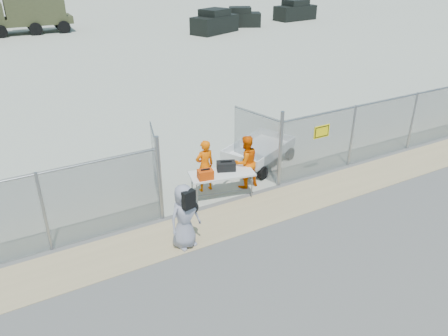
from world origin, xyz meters
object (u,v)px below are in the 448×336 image
security_worker_left (205,166)px  utility_trailer (259,153)px  folding_table (222,185)px  visitor (184,216)px  security_worker_right (246,162)px

security_worker_left → utility_trailer: security_worker_left is taller
folding_table → security_worker_left: size_ratio=1.13×
visitor → utility_trailer: 5.30m
security_worker_left → security_worker_right: (1.23, -0.39, 0.02)m
security_worker_right → visitor: visitor is taller
security_worker_right → utility_trailer: 1.81m
folding_table → visitor: bearing=-127.4°
folding_table → utility_trailer: size_ratio=0.57×
security_worker_left → security_worker_right: 1.29m
folding_table → security_worker_left: (-0.26, 0.61, 0.44)m
security_worker_right → utility_trailer: security_worker_right is taller
security_worker_right → utility_trailer: size_ratio=0.51×
utility_trailer → folding_table: bearing=-173.0°
folding_table → security_worker_right: 1.10m
security_worker_left → utility_trailer: (2.52, 0.79, -0.44)m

